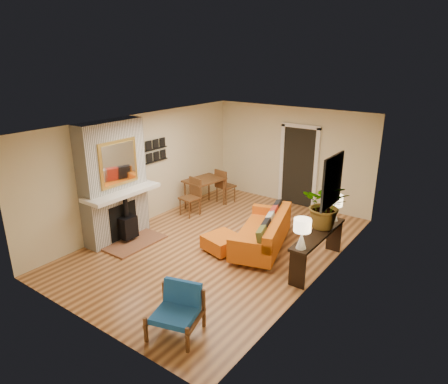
{
  "coord_description": "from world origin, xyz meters",
  "views": [
    {
      "loc": [
        4.6,
        -6.16,
        3.9
      ],
      "look_at": [
        0.0,
        0.2,
        1.15
      ],
      "focal_mm": 32.0,
      "sensor_mm": 36.0,
      "label": 1
    }
  ],
  "objects_px": {
    "houseplant": "(326,205)",
    "sofa": "(265,233)",
    "dining_table": "(206,185)",
    "ottoman": "(222,242)",
    "lamp_far": "(335,205)",
    "blue_chair": "(178,307)",
    "console_table": "(318,240)",
    "lamp_near": "(302,230)"
  },
  "relations": [
    {
      "from": "houseplant",
      "to": "sofa",
      "type": "bearing_deg",
      "value": -171.49
    },
    {
      "from": "sofa",
      "to": "dining_table",
      "type": "height_order",
      "value": "dining_table"
    },
    {
      "from": "ottoman",
      "to": "lamp_far",
      "type": "bearing_deg",
      "value": 33.45
    },
    {
      "from": "sofa",
      "to": "houseplant",
      "type": "distance_m",
      "value": 1.47
    },
    {
      "from": "sofa",
      "to": "ottoman",
      "type": "distance_m",
      "value": 0.92
    },
    {
      "from": "sofa",
      "to": "dining_table",
      "type": "relative_size",
      "value": 1.23
    },
    {
      "from": "ottoman",
      "to": "houseplant",
      "type": "distance_m",
      "value": 2.25
    },
    {
      "from": "blue_chair",
      "to": "console_table",
      "type": "distance_m",
      "value": 3.06
    },
    {
      "from": "console_table",
      "to": "lamp_far",
      "type": "height_order",
      "value": "lamp_far"
    },
    {
      "from": "console_table",
      "to": "lamp_near",
      "type": "bearing_deg",
      "value": -90.0
    },
    {
      "from": "sofa",
      "to": "blue_chair",
      "type": "distance_m",
      "value": 3.04
    },
    {
      "from": "console_table",
      "to": "lamp_near",
      "type": "relative_size",
      "value": 3.43
    },
    {
      "from": "blue_chair",
      "to": "lamp_near",
      "type": "xyz_separation_m",
      "value": [
        0.9,
        2.15,
        0.67
      ]
    },
    {
      "from": "ottoman",
      "to": "sofa",
      "type": "bearing_deg",
      "value": 43.59
    },
    {
      "from": "blue_chair",
      "to": "console_table",
      "type": "height_order",
      "value": "console_table"
    },
    {
      "from": "blue_chair",
      "to": "lamp_far",
      "type": "xyz_separation_m",
      "value": [
        0.9,
        3.62,
        0.67
      ]
    },
    {
      "from": "ottoman",
      "to": "lamp_near",
      "type": "relative_size",
      "value": 1.49
    },
    {
      "from": "ottoman",
      "to": "lamp_far",
      "type": "xyz_separation_m",
      "value": [
        1.86,
        1.23,
        0.87
      ]
    },
    {
      "from": "console_table",
      "to": "houseplant",
      "type": "distance_m",
      "value": 0.68
    },
    {
      "from": "blue_chair",
      "to": "dining_table",
      "type": "distance_m",
      "value": 4.98
    },
    {
      "from": "sofa",
      "to": "blue_chair",
      "type": "xyz_separation_m",
      "value": [
        0.3,
        -3.02,
        0.04
      ]
    },
    {
      "from": "blue_chair",
      "to": "houseplant",
      "type": "xyz_separation_m",
      "value": [
        0.89,
        3.2,
        0.8
      ]
    },
    {
      "from": "sofa",
      "to": "ottoman",
      "type": "height_order",
      "value": "sofa"
    },
    {
      "from": "lamp_far",
      "to": "blue_chair",
      "type": "bearing_deg",
      "value": -104.02
    },
    {
      "from": "sofa",
      "to": "ottoman",
      "type": "xyz_separation_m",
      "value": [
        -0.65,
        -0.62,
        -0.16
      ]
    },
    {
      "from": "lamp_near",
      "to": "console_table",
      "type": "bearing_deg",
      "value": 90.0
    },
    {
      "from": "lamp_near",
      "to": "lamp_far",
      "type": "height_order",
      "value": "same"
    },
    {
      "from": "lamp_far",
      "to": "houseplant",
      "type": "relative_size",
      "value": 0.58
    },
    {
      "from": "ottoman",
      "to": "houseplant",
      "type": "relative_size",
      "value": 0.86
    },
    {
      "from": "lamp_far",
      "to": "console_table",
      "type": "bearing_deg",
      "value": -90.0
    },
    {
      "from": "sofa",
      "to": "lamp_far",
      "type": "relative_size",
      "value": 4.05
    },
    {
      "from": "dining_table",
      "to": "console_table",
      "type": "height_order",
      "value": "dining_table"
    },
    {
      "from": "blue_chair",
      "to": "lamp_far",
      "type": "bearing_deg",
      "value": 75.98
    },
    {
      "from": "sofa",
      "to": "lamp_far",
      "type": "xyz_separation_m",
      "value": [
        1.2,
        0.6,
        0.71
      ]
    },
    {
      "from": "dining_table",
      "to": "lamp_far",
      "type": "bearing_deg",
      "value": -8.17
    },
    {
      "from": "blue_chair",
      "to": "lamp_near",
      "type": "distance_m",
      "value": 2.43
    },
    {
      "from": "dining_table",
      "to": "houseplant",
      "type": "height_order",
      "value": "houseplant"
    },
    {
      "from": "blue_chair",
      "to": "lamp_far",
      "type": "relative_size",
      "value": 1.58
    },
    {
      "from": "blue_chair",
      "to": "console_table",
      "type": "xyz_separation_m",
      "value": [
        0.9,
        2.91,
        0.19
      ]
    },
    {
      "from": "console_table",
      "to": "houseplant",
      "type": "relative_size",
      "value": 1.97
    },
    {
      "from": "ottoman",
      "to": "console_table",
      "type": "height_order",
      "value": "console_table"
    },
    {
      "from": "dining_table",
      "to": "lamp_far",
      "type": "xyz_separation_m",
      "value": [
        3.65,
        -0.52,
        0.44
      ]
    }
  ]
}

